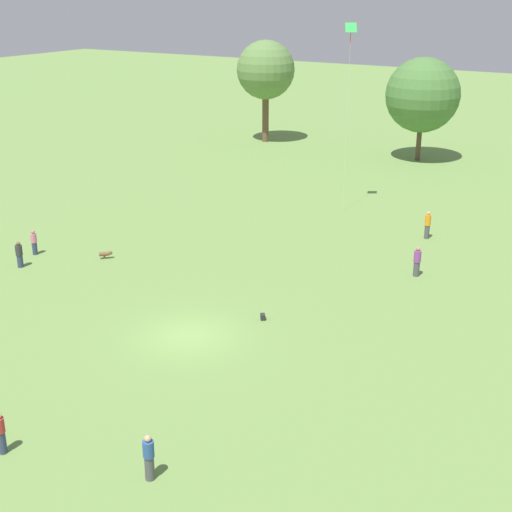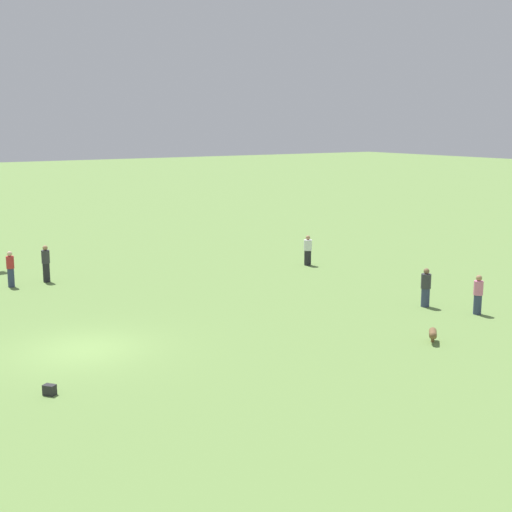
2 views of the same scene
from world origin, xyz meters
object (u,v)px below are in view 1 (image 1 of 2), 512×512
(person_1, at_px, (1,433))
(person_3, at_px, (149,457))
(person_0, at_px, (417,262))
(kite_1, at_px, (350,39))
(picnic_bag_0, at_px, (263,317))
(person_7, at_px, (34,242))
(person_4, at_px, (19,255))
(dog_0, at_px, (106,254))
(person_6, at_px, (428,225))

(person_1, xyz_separation_m, person_3, (5.52, 1.56, 0.03))
(person_0, bearing_deg, kite_1, 142.93)
(picnic_bag_0, bearing_deg, person_7, 177.43)
(person_4, bearing_deg, kite_1, -172.14)
(person_3, distance_m, person_4, 22.31)
(person_0, relative_size, person_7, 1.13)
(person_4, distance_m, person_7, 2.17)
(dog_0, bearing_deg, kite_1, 108.53)
(person_1, distance_m, person_4, 18.87)
(dog_0, bearing_deg, person_0, 67.95)
(kite_1, bearing_deg, dog_0, -102.45)
(person_6, relative_size, picnic_bag_0, 4.62)
(person_1, xyz_separation_m, dog_0, (-10.12, 16.80, -0.54))
(person_0, bearing_deg, person_1, -97.46)
(person_3, distance_m, kite_1, 34.57)
(person_6, bearing_deg, dog_0, 146.89)
(person_1, distance_m, picnic_bag_0, 14.58)
(kite_1, distance_m, picnic_bag_0, 23.02)
(person_1, relative_size, person_6, 0.90)
(person_4, relative_size, person_7, 1.02)
(person_1, relative_size, person_4, 1.04)
(person_0, relative_size, picnic_bag_0, 4.40)
(person_0, height_order, dog_0, person_0)
(person_3, height_order, dog_0, person_3)
(person_1, bearing_deg, person_6, -59.43)
(person_1, distance_m, kite_1, 35.36)
(person_0, relative_size, dog_0, 2.52)
(person_6, xyz_separation_m, picnic_bag_0, (-3.23, -16.29, -0.80))
(person_0, height_order, person_4, person_0)
(person_0, relative_size, person_6, 0.95)
(dog_0, bearing_deg, person_7, -112.63)
(picnic_bag_0, bearing_deg, dog_0, 169.00)
(person_1, height_order, person_3, person_3)
(person_7, bearing_deg, person_6, 121.00)
(picnic_bag_0, bearing_deg, person_3, -77.07)
(kite_1, height_order, picnic_bag_0, kite_1)
(person_7, xyz_separation_m, dog_0, (4.34, 1.71, -0.48))
(person_3, xyz_separation_m, person_4, (-19.09, 11.55, -0.08))
(kite_1, relative_size, dog_0, 18.81)
(kite_1, bearing_deg, person_6, -5.72)
(person_0, bearing_deg, person_3, -85.05)
(person_0, xyz_separation_m, person_3, (-1.86, -22.33, -0.01))
(person_0, relative_size, person_4, 1.10)
(person_7, bearing_deg, person_4, 17.45)
(person_1, bearing_deg, person_4, -2.67)
(person_4, distance_m, picnic_bag_0, 16.22)
(person_0, distance_m, person_1, 25.01)
(picnic_bag_0, bearing_deg, person_6, 78.77)
(dog_0, bearing_deg, person_4, -87.26)
(person_4, xyz_separation_m, picnic_bag_0, (16.16, 1.22, -0.65))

